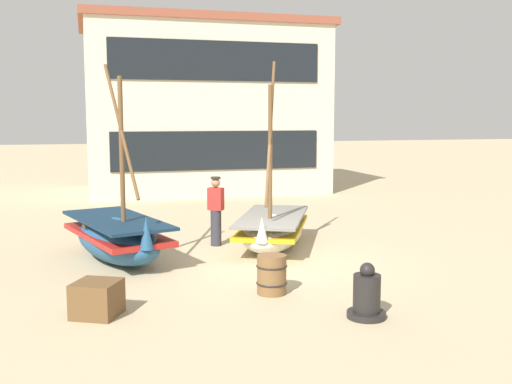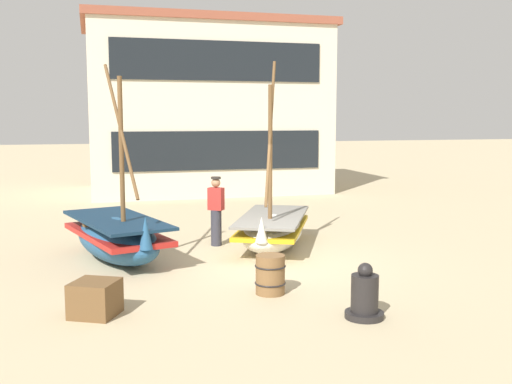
{
  "view_description": "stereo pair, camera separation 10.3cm",
  "coord_description": "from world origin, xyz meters",
  "views": [
    {
      "loc": [
        -3.76,
        -12.3,
        3.13
      ],
      "look_at": [
        0.0,
        1.0,
        1.4
      ],
      "focal_mm": 42.44,
      "sensor_mm": 36.0,
      "label": 1
    },
    {
      "loc": [
        -3.66,
        -12.33,
        3.13
      ],
      "look_at": [
        0.0,
        1.0,
        1.4
      ],
      "focal_mm": 42.44,
      "sensor_mm": 36.0,
      "label": 2
    }
  ],
  "objects": [
    {
      "name": "capstan_winch",
      "position": [
        0.39,
        -3.97,
        0.34
      ],
      "size": [
        0.61,
        0.61,
        0.88
      ],
      "color": "black",
      "rests_on": "ground"
    },
    {
      "name": "fishing_boat_centre_large",
      "position": [
        -3.15,
        0.96,
        0.53
      ],
      "size": [
        2.33,
        3.76,
        4.26
      ],
      "color": "#23517A",
      "rests_on": "ground"
    },
    {
      "name": "cargo_crate",
      "position": [
        -3.66,
        -2.74,
        0.28
      ],
      "size": [
        0.9,
        0.9,
        0.56
      ],
      "primitive_type": "cube",
      "rotation": [
        0.0,
        0.0,
        1.09
      ],
      "color": "brown",
      "rests_on": "ground"
    },
    {
      "name": "wooden_barrel",
      "position": [
        -0.65,
        -2.33,
        0.35
      ],
      "size": [
        0.56,
        0.56,
        0.7
      ],
      "color": "brown",
      "rests_on": "ground"
    },
    {
      "name": "harbor_building_main",
      "position": [
        1.09,
        12.99,
        3.52
      ],
      "size": [
        9.92,
        5.68,
        7.01
      ],
      "color": "beige",
      "rests_on": "ground"
    },
    {
      "name": "fishing_boat_near_left",
      "position": [
        0.5,
        1.33,
        0.45
      ],
      "size": [
        2.74,
        3.75,
        4.42
      ],
      "color": "silver",
      "rests_on": "ground"
    },
    {
      "name": "ground_plane",
      "position": [
        0.0,
        0.0,
        0.0
      ],
      "size": [
        120.0,
        120.0,
        0.0
      ],
      "primitive_type": "plane",
      "color": "tan"
    },
    {
      "name": "fisherman_by_hull",
      "position": [
        -0.76,
        1.9,
        0.83
      ],
      "size": [
        0.42,
        0.39,
        1.68
      ],
      "color": "#33333D",
      "rests_on": "ground"
    }
  ]
}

